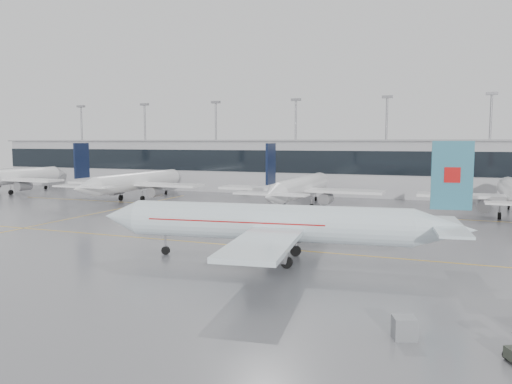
% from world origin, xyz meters
% --- Properties ---
extents(ground, '(320.00, 320.00, 0.00)m').
position_xyz_m(ground, '(0.00, 0.00, 0.00)').
color(ground, slate).
rests_on(ground, ground).
extents(taxi_line_main, '(120.00, 0.25, 0.01)m').
position_xyz_m(taxi_line_main, '(0.00, 0.00, 0.01)').
color(taxi_line_main, gold).
rests_on(taxi_line_main, ground).
extents(taxi_line_north, '(120.00, 0.25, 0.01)m').
position_xyz_m(taxi_line_north, '(0.00, 30.00, 0.01)').
color(taxi_line_north, gold).
rests_on(taxi_line_north, ground).
extents(taxi_line_cross, '(0.25, 60.00, 0.01)m').
position_xyz_m(taxi_line_cross, '(-30.00, 15.00, 0.01)').
color(taxi_line_cross, gold).
rests_on(taxi_line_cross, ground).
extents(terminal, '(180.00, 15.00, 12.00)m').
position_xyz_m(terminal, '(0.00, 62.00, 6.00)').
color(terminal, '#A5A5A9').
rests_on(terminal, ground).
extents(terminal_glass, '(180.00, 0.20, 5.00)m').
position_xyz_m(terminal_glass, '(0.00, 54.45, 7.50)').
color(terminal_glass, black).
rests_on(terminal_glass, ground).
extents(terminal_roof, '(182.00, 16.00, 0.40)m').
position_xyz_m(terminal_roof, '(0.00, 62.00, 12.20)').
color(terminal_roof, gray).
rests_on(terminal_roof, ground).
extents(light_masts, '(156.40, 1.00, 22.60)m').
position_xyz_m(light_masts, '(0.00, 68.00, 13.34)').
color(light_masts, gray).
rests_on(light_masts, ground).
extents(air_canada_jet, '(37.84, 30.81, 12.02)m').
position_xyz_m(air_canada_jet, '(9.26, -5.46, 3.83)').
color(air_canada_jet, white).
rests_on(air_canada_jet, ground).
extents(parked_jet_a, '(29.64, 36.96, 11.72)m').
position_xyz_m(parked_jet_a, '(-70.00, 33.69, 3.71)').
color(parked_jet_a, white).
rests_on(parked_jet_a, ground).
extents(parked_jet_b, '(29.64, 36.96, 11.72)m').
position_xyz_m(parked_jet_b, '(-35.00, 33.69, 3.71)').
color(parked_jet_b, white).
rests_on(parked_jet_b, ground).
extents(parked_jet_c, '(29.64, 36.96, 11.72)m').
position_xyz_m(parked_jet_c, '(-0.00, 33.69, 3.71)').
color(parked_jet_c, white).
rests_on(parked_jet_c, ground).
extents(gse_unit, '(1.69, 1.63, 1.35)m').
position_xyz_m(gse_unit, '(22.61, -21.51, 0.68)').
color(gse_unit, gray).
rests_on(gse_unit, ground).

